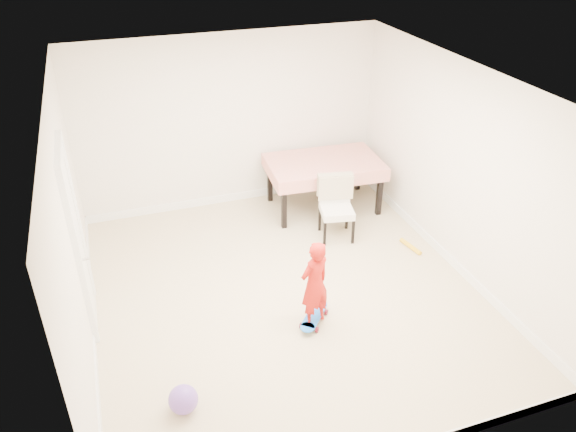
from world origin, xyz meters
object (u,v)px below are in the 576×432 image
object	(u,v)px
skateboard	(314,318)
dining_table	(323,184)
child	(314,286)
balloon	(183,399)
dining_chair	(337,209)

from	to	relation	value
skateboard	dining_table	bearing A→B (deg)	16.60
child	balloon	size ratio (longest dim) A/B	3.76
child	dining_chair	bearing A→B (deg)	-142.61
child	balloon	distance (m)	1.80
dining_chair	child	size ratio (longest dim) A/B	0.85
dining_chair	skateboard	bearing A→B (deg)	-109.06
dining_table	child	distance (m)	2.72
skateboard	dining_chair	bearing A→B (deg)	9.95
skateboard	child	bearing A→B (deg)	-167.58
dining_table	dining_chair	distance (m)	0.87
dining_chair	child	world-z (taller)	child
dining_chair	skateboard	size ratio (longest dim) A/B	1.51
skateboard	child	distance (m)	0.48
dining_table	child	xyz separation A→B (m)	(-1.12, -2.47, 0.13)
dining_table	skateboard	bearing A→B (deg)	-110.53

